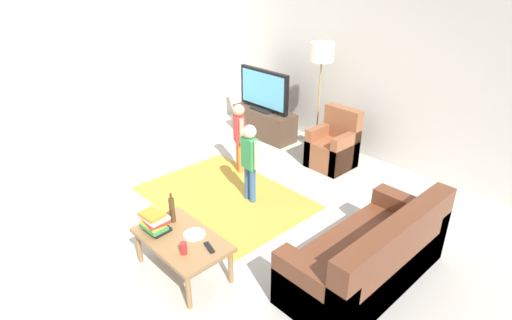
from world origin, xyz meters
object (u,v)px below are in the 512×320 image
at_px(coffee_table, 182,242).
at_px(tv_remote, 209,247).
at_px(tv, 264,91).
at_px(soda_can, 184,248).
at_px(tv_stand, 264,123).
at_px(child_near_tv, 239,132).
at_px(floor_lamp, 322,58).
at_px(armchair, 334,148).
at_px(bottle, 172,210).
at_px(book_stack, 155,222).
at_px(child_center, 250,156).
at_px(couch, 372,260).
at_px(plate, 194,234).

height_order(coffee_table, tv_remote, tv_remote).
xyz_separation_m(tv, soda_can, (2.24, -3.22, -0.37)).
xyz_separation_m(tv_stand, child_near_tv, (0.72, -1.21, 0.39)).
distance_m(floor_lamp, tv_remote, 3.59).
relative_size(armchair, coffee_table, 0.90).
distance_m(armchair, soda_can, 3.27).
bearing_deg(bottle, tv_remote, -0.00).
distance_m(floor_lamp, bottle, 3.38).
distance_m(child_near_tv, bottle, 2.06).
bearing_deg(child_near_tv, book_stack, -63.16).
height_order(tv, tv_remote, tv).
bearing_deg(tv_remote, coffee_table, -147.80).
bearing_deg(armchair, floor_lamp, 159.31).
bearing_deg(tv_remote, child_center, 138.49).
xyz_separation_m(armchair, soda_can, (0.67, -3.20, 0.18)).
height_order(tv_stand, floor_lamp, floor_lamp).
relative_size(floor_lamp, soda_can, 14.83).
relative_size(armchair, child_near_tv, 0.86).
height_order(tv_stand, couch, couch).
relative_size(book_stack, bottle, 0.83).
relative_size(couch, book_stack, 6.40).
xyz_separation_m(tv_stand, child_center, (1.45, -1.67, 0.40)).
bearing_deg(couch, plate, -140.40).
relative_size(tv_stand, tv, 1.09).
bearing_deg(tv_stand, coffee_table, -57.04).
bearing_deg(tv, couch, -28.45).
bearing_deg(coffee_table, tv_stand, 122.96).
height_order(couch, book_stack, couch).
relative_size(armchair, soda_can, 7.50).
bearing_deg(child_center, armchair, 85.66).
relative_size(child_near_tv, child_center, 0.98).
distance_m(armchair, bottle, 2.99).
xyz_separation_m(armchair, coffee_table, (0.45, -3.08, 0.07)).
xyz_separation_m(tv, floor_lamp, (1.06, 0.17, 0.70)).
bearing_deg(plate, tv, 124.84).
bearing_deg(armchair, tv_remote, -75.48).
distance_m(armchair, child_near_tv, 1.49).
bearing_deg(floor_lamp, tv_stand, -171.87).
distance_m(tv_stand, coffee_table, 3.72).
height_order(child_center, tv_remote, child_center).
bearing_deg(child_center, floor_lamp, 101.85).
xyz_separation_m(couch, floor_lamp, (-2.36, 2.03, 1.25)).
height_order(tv, floor_lamp, floor_lamp).
bearing_deg(tv_stand, floor_lamp, 8.13).
bearing_deg(bottle, floor_lamp, 101.72).
bearing_deg(child_near_tv, couch, -13.73).
relative_size(tv_stand, floor_lamp, 0.67).
distance_m(couch, child_center, 2.02).
bearing_deg(bottle, child_near_tv, 119.11).
relative_size(tv, soda_can, 9.17).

